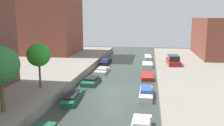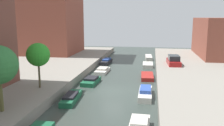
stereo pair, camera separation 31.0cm
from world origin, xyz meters
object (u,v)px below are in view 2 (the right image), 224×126
object	(u,v)px
moored_boat_left_2	(71,98)
moored_boat_left_4	(103,70)
moored_boat_right_3	(147,76)
moored_boat_right_1	(139,126)
moored_boat_right_2	(145,93)
moored_boat_left_3	(91,81)
moored_boat_right_4	(148,65)
street_tree_2	(38,55)
moored_boat_right_5	(149,57)
parked_car	(174,61)
moored_boat_left_5	(106,62)

from	to	relation	value
moored_boat_left_2	moored_boat_left_4	xyz separation A→B (m)	(0.52, 13.19, -0.03)
moored_boat_right_3	moored_boat_right_1	bearing A→B (deg)	-90.69
moored_boat_right_2	moored_boat_right_3	distance (m)	8.07
moored_boat_right_1	moored_boat_left_3	bearing A→B (deg)	118.97
moored_boat_right_1	moored_boat_right_2	world-z (taller)	moored_boat_right_2
moored_boat_left_3	moored_boat_right_4	bearing A→B (deg)	60.15
street_tree_2	moored_boat_right_5	bearing A→B (deg)	66.74
parked_car	moored_boat_right_4	xyz separation A→B (m)	(-4.02, 2.69, -1.33)
moored_boat_right_1	moored_boat_right_4	size ratio (longest dim) A/B	0.91
moored_boat_left_5	moored_boat_right_5	bearing A→B (deg)	40.03
moored_boat_right_3	moored_boat_right_4	size ratio (longest dim) A/B	1.14
moored_boat_left_4	moored_boat_right_1	distance (m)	19.96
moored_boat_left_4	parked_car	bearing A→B (deg)	14.75
street_tree_2	moored_boat_right_4	distance (m)	21.45
moored_boat_left_3	moored_boat_right_2	xyz separation A→B (m)	(7.00, -4.14, 0.08)
moored_boat_right_2	moored_boat_right_5	distance (m)	23.83
parked_car	moored_boat_left_2	distance (m)	19.65
street_tree_2	moored_boat_left_2	size ratio (longest dim) A/B	1.04
moored_boat_right_1	moored_boat_right_3	distance (m)	16.23
moored_boat_left_4	moored_boat_right_3	distance (m)	7.33
street_tree_2	moored_boat_right_1	world-z (taller)	street_tree_2
moored_boat_left_5	moored_boat_left_3	bearing A→B (deg)	-87.62
moored_boat_left_3	moored_boat_right_5	xyz separation A→B (m)	(6.92, 19.70, -0.00)
moored_boat_left_5	moored_boat_right_2	bearing A→B (deg)	-66.72
moored_boat_right_1	moored_boat_right_5	xyz separation A→B (m)	(0.11, 32.00, -0.07)
moored_boat_right_2	moored_boat_right_4	xyz separation A→B (m)	(-0.09, 16.18, -0.12)
street_tree_2	moored_boat_right_2	size ratio (longest dim) A/B	1.04
parked_car	moored_boat_left_4	world-z (taller)	parked_car
moored_boat_left_3	moored_boat_right_5	bearing A→B (deg)	70.65
moored_boat_left_4	moored_boat_right_3	bearing A→B (deg)	-20.63
moored_boat_left_2	moored_boat_right_2	world-z (taller)	moored_boat_right_2
parked_car	moored_boat_right_4	bearing A→B (deg)	146.22
moored_boat_right_5	moored_boat_right_1	bearing A→B (deg)	-90.19
moored_boat_left_2	moored_boat_right_3	xyz separation A→B (m)	(7.38, 10.61, -0.07)
moored_boat_right_2	street_tree_2	bearing A→B (deg)	-171.00
street_tree_2	moored_boat_right_3	world-z (taller)	street_tree_2
moored_boat_left_4	moored_boat_right_4	size ratio (longest dim) A/B	1.08
moored_boat_left_4	moored_boat_right_2	xyz separation A→B (m)	(6.85, -10.65, 0.11)
moored_boat_right_3	moored_boat_left_3	bearing A→B (deg)	-150.70
street_tree_2	moored_boat_right_1	size ratio (longest dim) A/B	1.42
parked_car	moored_boat_left_5	world-z (taller)	parked_car
moored_boat_right_4	moored_boat_right_5	bearing A→B (deg)	89.95
parked_car	moored_boat_left_3	distance (m)	14.44
street_tree_2	moored_boat_right_3	xyz separation A→B (m)	(11.09, 9.82, -4.25)
moored_boat_right_4	moored_boat_left_4	bearing A→B (deg)	-140.75
street_tree_2	moored_boat_right_5	world-z (taller)	street_tree_2
parked_car	moored_boat_right_1	bearing A→B (deg)	-100.77
moored_boat_right_2	moored_boat_right_1	bearing A→B (deg)	-91.30
parked_car	moored_boat_left_2	size ratio (longest dim) A/B	1.03
moored_boat_left_5	moored_boat_right_4	bearing A→B (deg)	-10.44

